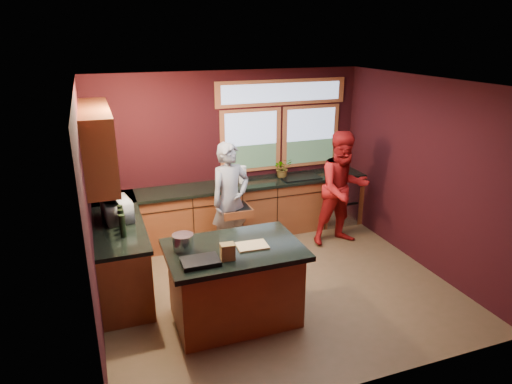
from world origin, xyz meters
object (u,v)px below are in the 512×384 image
person_red (343,189)px  cutting_board (252,246)px  island (235,283)px  stock_pot (183,242)px  person_grey (230,200)px

person_red → cutting_board: size_ratio=5.26×
island → person_red: (2.25, 1.44, 0.44)m
cutting_board → stock_pot: bearing=165.1°
person_grey → person_red: size_ratio=0.96×
island → person_grey: person_grey is taller
island → person_red: size_ratio=0.84×
person_red → cutting_board: person_red is taller
person_red → cutting_board: 2.53m
person_grey → cutting_board: person_grey is taller
island → stock_pot: 0.80m
stock_pot → island: bearing=-15.3°
island → cutting_board: size_ratio=4.43×
person_grey → island: bearing=-120.8°
person_grey → cutting_board: 1.73m
person_red → stock_pot: size_ratio=7.67×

